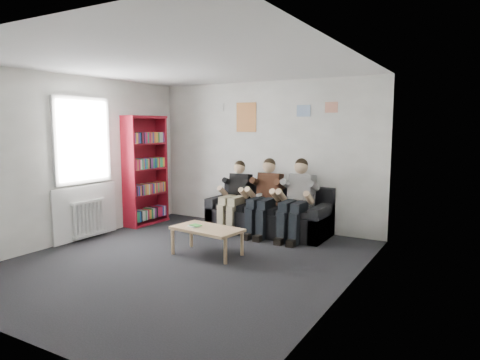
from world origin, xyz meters
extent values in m
plane|color=black|center=(0.00, 0.00, 0.00)|extent=(5.00, 5.00, 0.00)
plane|color=silver|center=(0.00, 0.00, 2.70)|extent=(5.00, 5.00, 0.00)
plane|color=beige|center=(0.00, 2.50, 1.35)|extent=(4.50, 0.00, 4.50)
plane|color=beige|center=(0.00, -2.50, 1.35)|extent=(4.50, 0.00, 4.50)
plane|color=beige|center=(-2.25, 0.00, 1.35)|extent=(0.00, 5.00, 5.00)
plane|color=beige|center=(2.25, 0.00, 1.35)|extent=(0.00, 5.00, 5.00)
cube|color=black|center=(0.29, 2.05, 0.20)|extent=(2.14, 0.88, 0.41)
cube|color=black|center=(0.29, 2.39, 0.62)|extent=(2.14, 0.19, 0.42)
cube|color=black|center=(-0.69, 2.05, 0.29)|extent=(0.18, 0.88, 0.58)
cube|color=black|center=(1.28, 2.05, 0.29)|extent=(0.18, 0.88, 0.58)
cube|color=black|center=(0.29, 1.97, 0.46)|extent=(1.79, 0.60, 0.10)
cube|color=maroon|center=(-2.07, 1.53, 1.04)|extent=(0.31, 0.94, 2.08)
cube|color=tan|center=(0.09, 0.43, 0.39)|extent=(1.02, 0.56, 0.04)
cylinder|color=tan|center=(-0.36, 0.20, 0.18)|extent=(0.05, 0.05, 0.37)
cylinder|color=tan|center=(0.55, 0.20, 0.18)|extent=(0.05, 0.05, 0.37)
cylinder|color=tan|center=(-0.36, 0.66, 0.18)|extent=(0.05, 0.05, 0.37)
cylinder|color=tan|center=(0.55, 0.66, 0.18)|extent=(0.05, 0.05, 0.37)
cube|color=white|center=(-0.11, 0.38, 0.41)|extent=(0.16, 0.12, 0.01)
cube|color=green|center=(-0.09, 0.40, 0.43)|extent=(0.16, 0.12, 0.01)
cube|color=black|center=(-0.30, 2.10, 0.76)|extent=(0.38, 0.28, 0.53)
sphere|color=tan|center=(-0.30, 2.06, 1.13)|extent=(0.21, 0.21, 0.21)
sphere|color=black|center=(-0.30, 2.07, 1.16)|extent=(0.20, 0.20, 0.20)
cube|color=gray|center=(-0.30, 1.81, 0.57)|extent=(0.34, 0.44, 0.14)
cube|color=gray|center=(-0.30, 1.60, 0.25)|extent=(0.32, 0.13, 0.51)
cube|color=black|center=(-0.30, 1.55, 0.05)|extent=(0.32, 0.25, 0.09)
cube|color=#472917|center=(0.29, 2.11, 0.78)|extent=(0.41, 0.30, 0.58)
sphere|color=tan|center=(0.29, 2.06, 1.19)|extent=(0.23, 0.23, 0.23)
sphere|color=black|center=(0.29, 2.08, 1.22)|extent=(0.22, 0.22, 0.22)
cube|color=black|center=(0.29, 1.80, 0.58)|extent=(0.37, 0.47, 0.15)
cube|color=black|center=(0.29, 1.57, 0.25)|extent=(0.35, 0.14, 0.51)
cube|color=black|center=(0.29, 1.51, 0.05)|extent=(0.35, 0.27, 0.10)
cube|color=silver|center=(0.29, 1.69, 0.73)|extent=(0.04, 0.14, 0.04)
cube|color=silver|center=(0.89, 2.11, 0.79)|extent=(0.42, 0.31, 0.60)
sphere|color=tan|center=(0.89, 2.07, 1.20)|extent=(0.23, 0.23, 0.23)
sphere|color=black|center=(0.89, 2.08, 1.24)|extent=(0.22, 0.22, 0.22)
cube|color=black|center=(0.89, 1.79, 0.58)|extent=(0.38, 0.48, 0.16)
cube|color=black|center=(0.89, 1.56, 0.25)|extent=(0.36, 0.15, 0.51)
cube|color=black|center=(0.89, 1.50, 0.05)|extent=(0.36, 0.27, 0.11)
cylinder|color=white|center=(-2.15, -0.08, 0.35)|extent=(0.06, 0.06, 0.60)
cylinder|color=white|center=(-2.15, 0.00, 0.35)|extent=(0.06, 0.06, 0.60)
cylinder|color=white|center=(-2.15, 0.08, 0.35)|extent=(0.06, 0.06, 0.60)
cylinder|color=white|center=(-2.15, 0.16, 0.35)|extent=(0.06, 0.06, 0.60)
cylinder|color=white|center=(-2.15, 0.24, 0.35)|extent=(0.06, 0.06, 0.60)
cylinder|color=white|center=(-2.15, 0.32, 0.35)|extent=(0.06, 0.06, 0.60)
cylinder|color=white|center=(-2.15, 0.40, 0.35)|extent=(0.06, 0.06, 0.60)
cylinder|color=white|center=(-2.15, 0.48, 0.35)|extent=(0.06, 0.06, 0.60)
cube|color=white|center=(-2.15, 0.20, 0.07)|extent=(0.10, 0.64, 0.04)
cube|color=white|center=(-2.15, 0.20, 0.63)|extent=(0.10, 0.64, 0.04)
cube|color=white|center=(-2.23, 0.20, 1.65)|extent=(0.02, 1.00, 1.30)
cube|color=white|center=(-2.22, 0.20, 2.33)|extent=(0.05, 1.12, 0.06)
cube|color=white|center=(-2.22, 0.20, 0.97)|extent=(0.05, 1.12, 0.06)
cube|color=white|center=(-2.22, 0.20, 0.45)|extent=(0.03, 1.30, 0.90)
cube|color=gold|center=(-0.40, 2.49, 2.05)|extent=(0.42, 0.01, 0.55)
cube|color=#3C81CD|center=(0.75, 2.49, 2.15)|extent=(0.25, 0.01, 0.20)
cube|color=#C33D9C|center=(1.25, 2.49, 2.20)|extent=(0.22, 0.01, 0.18)
cube|color=silver|center=(-1.00, 2.49, 2.25)|extent=(0.20, 0.01, 0.14)
camera|label=1|loc=(3.57, -4.63, 1.88)|focal=32.00mm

